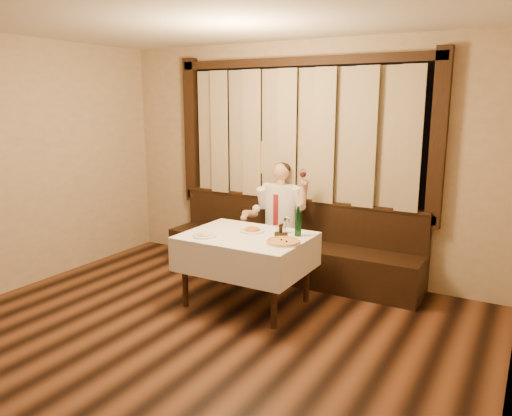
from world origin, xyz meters
The scene contains 10 objects.
room centered at (0.00, 0.97, 1.50)m, with size 5.01×6.01×2.81m.
banquette centered at (0.00, 2.72, 0.31)m, with size 3.20×0.61×0.94m.
dining_table centered at (0.00, 1.70, 0.65)m, with size 1.27×0.97×0.76m.
pizza centered at (0.47, 1.61, 0.77)m, with size 0.34×0.34×0.04m.
pasta_red centered at (-0.01, 1.84, 0.79)m, with size 0.26×0.26×0.09m.
pasta_cream centered at (-0.33, 1.43, 0.79)m, with size 0.25×0.25×0.08m.
green_bottle centered at (0.48, 1.92, 0.89)m, with size 0.07×0.07×0.31m.
table_wine_glass centered at (0.33, 1.98, 0.89)m, with size 0.07×0.07×0.18m.
cruet_caddy centered at (0.34, 1.82, 0.80)m, with size 0.13×0.07×0.13m.
seated_man centered at (-0.11, 2.63, 0.81)m, with size 0.75×0.56×1.39m.
Camera 1 is at (2.54, -2.54, 2.11)m, focal length 35.00 mm.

